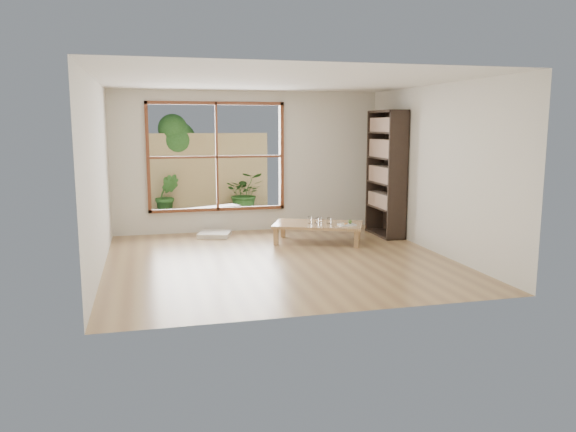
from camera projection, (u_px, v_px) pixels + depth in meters
name	position (u px, v px, depth m)	size (l,w,h in m)	color
ground	(279.00, 260.00, 8.35)	(5.00, 5.00, 0.00)	#A48252
low_table	(318.00, 226.00, 9.56)	(1.69, 1.36, 0.32)	tan
floor_cushion	(215.00, 234.00, 10.09)	(0.54, 0.54, 0.08)	beige
bookshelf	(386.00, 174.00, 10.04)	(0.36, 1.01, 2.24)	black
glass_tall	(310.00, 220.00, 9.54)	(0.07, 0.07, 0.12)	silver
glass_mid	(329.00, 220.00, 9.54)	(0.07, 0.07, 0.10)	silver
glass_short	(319.00, 220.00, 9.61)	(0.07, 0.07, 0.10)	silver
glass_small	(317.00, 221.00, 9.53)	(0.07, 0.07, 0.09)	silver
food_tray	(347.00, 224.00, 9.37)	(0.29, 0.21, 0.09)	white
deck	(211.00, 222.00, 11.62)	(2.80, 2.00, 0.05)	#3D362C
garden_bench	(213.00, 210.00, 11.10)	(1.15, 0.76, 0.35)	black
bamboo_fence	(205.00, 174.00, 12.43)	(2.80, 0.06, 1.80)	tan
shrub_right	(245.00, 193.00, 12.43)	(0.84, 0.72, 0.93)	#2B5C22
shrub_left	(167.00, 195.00, 12.02)	(0.51, 0.41, 0.92)	#2B5C22
garden_tree	(173.00, 141.00, 12.44)	(1.04, 0.85, 2.22)	#4C3D2D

